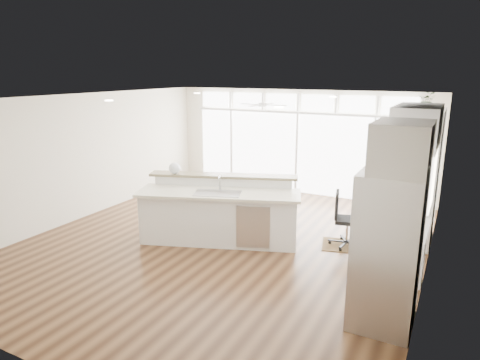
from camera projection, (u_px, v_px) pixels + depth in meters
The scene contains 24 objects.
floor at pixel (224, 243), 8.12m from camera, with size 7.00×8.00×0.02m, color #3C2312.
ceiling at pixel (222, 98), 7.45m from camera, with size 7.00×8.00×0.02m, color white.
wall_back at pixel (298, 142), 11.22m from camera, with size 7.00×0.04×2.70m, color beige.
wall_front at pixel (29, 255), 4.34m from camera, with size 7.00×0.04×2.70m, color beige.
wall_left at pixel (84, 156), 9.34m from camera, with size 0.04×8.00×2.70m, color beige.
wall_right at pixel (432, 199), 6.22m from camera, with size 0.04×8.00×2.70m, color beige.
glass_wall at pixel (297, 153), 11.25m from camera, with size 5.80×0.06×2.08m, color white.
transom_row at pixel (299, 102), 10.92m from camera, with size 5.90×0.06×0.40m, color white.
desk_window at pixel (432, 181), 6.45m from camera, with size 0.04×0.85×0.85m, color white.
ceiling_fan at pixel (263, 100), 10.13m from camera, with size 1.16×1.16×0.32m, color silver.
recessed_lights at pixel (228, 99), 7.62m from camera, with size 3.40×3.00×0.02m, color white.
oven_cabinet at pixel (419, 177), 7.95m from camera, with size 0.64×1.20×2.50m, color white.
desk_nook at pixel (402, 249), 6.89m from camera, with size 0.72×1.30×0.76m, color white.
upper_cabinets at pixel (417, 127), 6.38m from camera, with size 0.64×1.30×0.64m, color white.
refrigerator at pixel (387, 250), 5.32m from camera, with size 0.76×0.90×2.00m, color silver.
fridge_cabinet at pixel (402, 147), 4.97m from camera, with size 0.64×0.90×0.60m, color white.
framed_photos at pixel (434, 181), 7.02m from camera, with size 0.06×0.22×0.80m, color black.
kitchen_island at pixel (219, 211), 8.03m from camera, with size 3.02×1.14×1.20m, color white.
rug at pixel (348, 246), 7.94m from camera, with size 0.93×0.67×0.01m, color #372411.
office_chair at pixel (348, 220), 7.84m from camera, with size 0.53×0.49×1.02m, color black.
fishbowl at pixel (175, 168), 8.36m from camera, with size 0.22×0.22×0.22m, color silver.
monitor at pixel (400, 214), 6.78m from camera, with size 0.08×0.46×0.38m, color black.
keyboard at pixel (388, 224), 6.90m from camera, with size 0.11×0.29×0.01m, color white.
potted_plant at pixel (427, 102), 7.61m from camera, with size 0.27×0.30×0.24m, color #2F5B27.
Camera 1 is at (3.75, -6.58, 3.16)m, focal length 32.00 mm.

